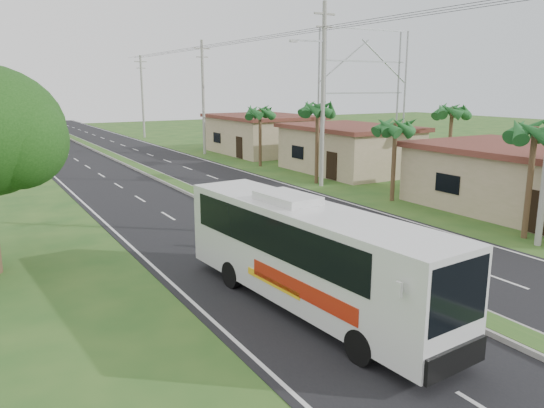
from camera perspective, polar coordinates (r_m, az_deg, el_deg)
ground at (r=17.99m, az=16.85°, el=-9.90°), size 180.00×180.00×0.00m
road_asphalt at (r=34.16m, az=-8.38°, el=1.16°), size 14.00×160.00×0.02m
median_strip at (r=34.14m, az=-8.39°, el=1.32°), size 1.20×160.00×0.18m
lane_edge_left at (r=32.33m, az=-19.44°, el=-0.10°), size 0.12×160.00×0.01m
lane_edge_right at (r=37.13m, az=1.24°, el=2.20°), size 0.12×160.00×0.01m
shop_near at (r=31.88m, az=26.43°, el=2.38°), size 8.60×12.60×3.52m
shop_mid at (r=42.65m, az=8.25°, el=5.95°), size 7.60×10.60×3.67m
shop_far at (r=54.23m, az=-1.06°, el=7.56°), size 8.60×11.60×3.82m
palm_verge_a at (r=25.75m, az=26.45°, el=6.91°), size 2.40×2.40×5.45m
palm_verge_b at (r=31.88m, az=13.14°, el=8.05°), size 2.40×2.40×5.05m
palm_verge_c at (r=36.88m, az=4.93°, el=10.10°), size 2.40×2.40×5.85m
palm_verge_d at (r=44.79m, az=-1.30°, el=9.85°), size 2.40×2.40×5.25m
palm_behind_shop at (r=39.77m, az=18.81°, el=9.39°), size 2.40×2.40×5.65m
utility_pole_b at (r=35.84m, az=5.47°, el=11.83°), size 3.20×0.28×12.00m
utility_pole_c at (r=53.39m, az=-7.41°, el=11.41°), size 1.60×0.28×11.00m
utility_pole_d at (r=72.21m, az=-13.77°, el=11.25°), size 1.60×0.28×10.50m
billboard_lattice at (r=53.63m, az=9.84°, el=12.56°), size 10.18×1.18×12.07m
coach_bus_main at (r=16.06m, az=3.77°, el=-4.92°), size 3.03×10.77×3.44m
coach_bus_far at (r=72.36m, az=-24.29°, el=7.86°), size 3.47×12.75×3.67m
motorcyclist at (r=21.93m, az=1.38°, el=-3.11°), size 1.62×0.91×2.14m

